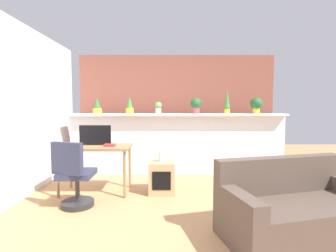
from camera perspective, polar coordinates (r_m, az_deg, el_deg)
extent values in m
plane|color=tan|center=(3.34, 3.32, -19.66)|extent=(12.00, 12.00, 0.00)
cube|color=white|center=(5.11, 2.01, -4.28)|extent=(4.29, 0.16, 1.19)
cube|color=white|center=(5.01, 2.04, 2.62)|extent=(4.29, 0.38, 0.04)
cube|color=brown|center=(5.65, 1.80, 3.23)|extent=(4.29, 0.10, 2.50)
cube|color=white|center=(4.09, -32.81, 2.83)|extent=(0.12, 4.40, 2.60)
cylinder|color=gold|center=(5.19, -15.89, 3.31)|extent=(0.17, 0.17, 0.10)
cone|color=#2D7033|center=(5.19, -15.93, 5.07)|extent=(0.14, 0.14, 0.21)
cylinder|color=gold|center=(5.03, -8.83, 3.45)|extent=(0.16, 0.16, 0.11)
cone|color=#3D843D|center=(5.03, -8.86, 5.36)|extent=(0.12, 0.12, 0.22)
cylinder|color=silver|center=(5.01, -2.32, 3.45)|extent=(0.11, 0.11, 0.11)
sphere|color=#669E4C|center=(5.00, -2.32, 4.68)|extent=(0.14, 0.14, 0.14)
cylinder|color=#B7474C|center=(5.06, 6.26, 3.50)|extent=(0.14, 0.14, 0.12)
sphere|color=#235B2D|center=(5.06, 6.28, 5.09)|extent=(0.22, 0.22, 0.22)
cylinder|color=gold|center=(5.16, 13.14, 3.30)|extent=(0.11, 0.11, 0.09)
sphere|color=#3D843D|center=(5.16, 13.16, 4.22)|extent=(0.12, 0.12, 0.12)
cone|color=#3D843D|center=(5.16, 13.20, 6.32)|extent=(0.10, 0.10, 0.33)
cylinder|color=gold|center=(5.32, 19.32, 3.28)|extent=(0.14, 0.14, 0.11)
sphere|color=#235B2D|center=(5.32, 19.36, 4.84)|extent=(0.24, 0.24, 0.24)
cylinder|color=#99754C|center=(4.14, -23.91, -10.08)|extent=(0.04, 0.04, 0.71)
cylinder|color=#99754C|center=(3.85, -9.91, -10.84)|extent=(0.04, 0.04, 0.71)
cylinder|color=#99754C|center=(4.59, -21.37, -8.61)|extent=(0.04, 0.04, 0.71)
cylinder|color=#99754C|center=(4.33, -8.77, -9.12)|extent=(0.04, 0.04, 0.71)
cube|color=#99754C|center=(4.12, -16.27, -4.61)|extent=(1.10, 0.60, 0.04)
cube|color=black|center=(4.18, -16.32, -2.01)|extent=(0.50, 0.04, 0.32)
cylinder|color=#262628|center=(3.81, -19.94, -16.26)|extent=(0.44, 0.44, 0.07)
cylinder|color=#333333|center=(3.74, -20.02, -13.32)|extent=(0.06, 0.06, 0.34)
cube|color=#2D334C|center=(3.69, -20.10, -10.20)|extent=(0.44, 0.44, 0.08)
cube|color=#2D334C|center=(3.49, -22.09, -6.87)|extent=(0.44, 0.19, 0.42)
cube|color=tan|center=(4.05, -1.52, -11.53)|extent=(0.40, 0.40, 0.50)
cube|color=black|center=(3.87, -1.59, -12.30)|extent=(0.28, 0.04, 0.28)
cylinder|color=silver|center=(3.98, -1.63, -6.97)|extent=(0.09, 0.09, 0.16)
cube|color=#B22D33|center=(4.00, -13.24, -4.27)|extent=(0.16, 0.13, 0.04)
cube|color=brown|center=(3.05, 27.50, -18.46)|extent=(1.70, 1.12, 0.40)
cube|color=brown|center=(3.15, 24.08, -10.00)|extent=(1.55, 0.53, 0.40)
cube|color=brown|center=(2.56, 15.48, -15.85)|extent=(0.34, 0.78, 0.16)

